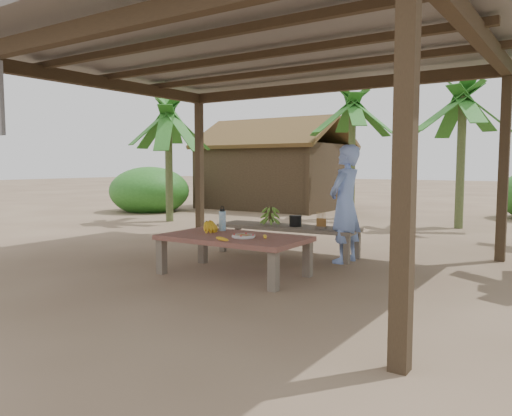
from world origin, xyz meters
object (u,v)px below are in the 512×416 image
Objects in this scene: bench at (287,229)px; water_flask at (222,220)px; work_table at (234,241)px; cooking_pot at (295,221)px; plate at (244,236)px; woman at (345,204)px; ripe_banana_bunch at (207,226)px.

water_flask reaches higher than bench.
work_table is at bearing -88.82° from bench.
cooking_pot reaches higher than bench.
water_flask reaches higher than plate.
work_table is 1.61m from cooking_pot.
plate is 1.56× the size of cooking_pot.
bench is 1.35× the size of woman.
plate reaches higher than work_table.
bench is at bearing 77.06° from ripe_banana_bunch.
plate is at bearing -15.69° from woman.
ripe_banana_bunch is at bearing 169.02° from work_table.
water_flask is at bearing 141.93° from work_table.
work_table is 1.10× the size of woman.
plate is at bearing -12.27° from ripe_banana_bunch.
cooking_pot is at bearing 97.29° from plate.
water_flask reaches higher than work_table.
woman is (0.62, 1.61, 0.31)m from plate.
bench is 6.69× the size of water_flask.
woman is at bearing 48.14° from ripe_banana_bunch.
woman reaches higher than ripe_banana_bunch.
work_table is 0.82× the size of bench.
woman reaches higher than cooking_pot.
work_table is 0.23m from plate.
plate reaches higher than bench.
bench is at bearing 101.73° from plate.
water_flask is 1.37m from cooking_pot.
work_table is 1.60m from bench.
bench is 1.56m from ripe_banana_bunch.
woman is at bearing -7.02° from bench.
ripe_banana_bunch reaches higher than work_table.
ripe_banana_bunch is 1.45× the size of cooking_pot.
bench is (-0.15, 1.59, -0.04)m from work_table.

